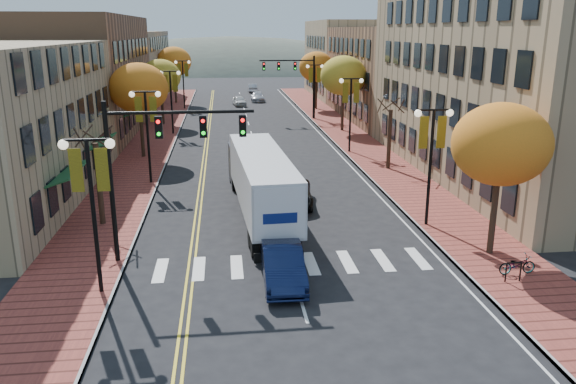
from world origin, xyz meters
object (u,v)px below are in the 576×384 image
object	(u,v)px
semi_truck	(259,177)
navy_sedan	(283,265)
black_suv	(292,194)
bicycle	(517,265)

from	to	relation	value
semi_truck	navy_sedan	world-z (taller)	semi_truck
semi_truck	black_suv	xyz separation A→B (m)	(1.97, 1.55, -1.44)
semi_truck	bicycle	distance (m)	13.64
bicycle	navy_sedan	bearing A→B (deg)	83.44
semi_truck	black_suv	world-z (taller)	semi_truck
semi_truck	navy_sedan	xyz separation A→B (m)	(0.36, -8.62, -1.38)
black_suv	bicycle	xyz separation A→B (m)	(7.90, -10.84, -0.12)
bicycle	semi_truck	bearing A→B (deg)	44.18
black_suv	bicycle	bearing A→B (deg)	-48.18
semi_truck	navy_sedan	size ratio (longest dim) A/B	3.24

